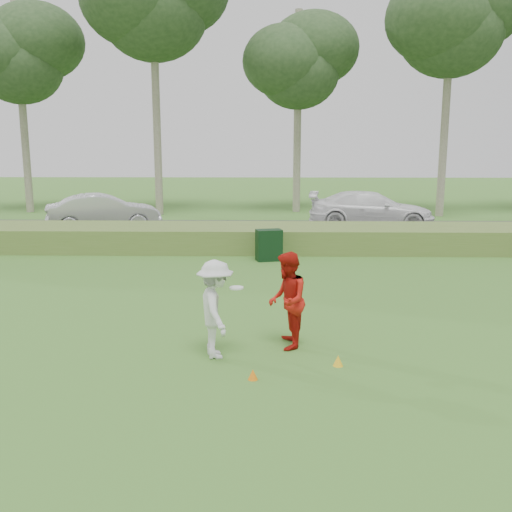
{
  "coord_description": "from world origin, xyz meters",
  "views": [
    {
      "loc": [
        0.29,
        -9.83,
        4.03
      ],
      "look_at": [
        0.0,
        4.0,
        1.3
      ],
      "focal_mm": 40.0,
      "sensor_mm": 36.0,
      "label": 1
    }
  ],
  "objects_px": {
    "utility_cabinet": "(269,245)",
    "cone_orange": "(253,374)",
    "cone_yellow": "(338,361)",
    "player_red": "(287,300)",
    "car_right": "(371,210)",
    "car_mid": "(104,212)",
    "player_white": "(216,309)"
  },
  "relations": [
    {
      "from": "cone_yellow",
      "to": "utility_cabinet",
      "type": "relative_size",
      "value": 0.19
    },
    {
      "from": "cone_yellow",
      "to": "car_right",
      "type": "xyz_separation_m",
      "value": [
        3.66,
        17.45,
        0.82
      ]
    },
    {
      "from": "cone_orange",
      "to": "car_right",
      "type": "relative_size",
      "value": 0.03
    },
    {
      "from": "utility_cabinet",
      "to": "car_mid",
      "type": "relative_size",
      "value": 0.21
    },
    {
      "from": "cone_orange",
      "to": "car_mid",
      "type": "relative_size",
      "value": 0.04
    },
    {
      "from": "utility_cabinet",
      "to": "car_right",
      "type": "xyz_separation_m",
      "value": [
        4.92,
        7.78,
        0.37
      ]
    },
    {
      "from": "player_red",
      "to": "cone_yellow",
      "type": "height_order",
      "value": "player_red"
    },
    {
      "from": "player_white",
      "to": "car_right",
      "type": "distance_m",
      "value": 18.02
    },
    {
      "from": "utility_cabinet",
      "to": "cone_orange",
      "type": "bearing_deg",
      "value": -105.14
    },
    {
      "from": "cone_orange",
      "to": "car_right",
      "type": "height_order",
      "value": "car_right"
    },
    {
      "from": "cone_orange",
      "to": "car_right",
      "type": "distance_m",
      "value": 18.85
    },
    {
      "from": "cone_yellow",
      "to": "player_red",
      "type": "bearing_deg",
      "value": 132.91
    },
    {
      "from": "cone_yellow",
      "to": "utility_cabinet",
      "type": "xyz_separation_m",
      "value": [
        -1.27,
        9.66,
        0.44
      ]
    },
    {
      "from": "car_mid",
      "to": "car_right",
      "type": "xyz_separation_m",
      "value": [
        12.59,
        1.21,
        0.01
      ]
    },
    {
      "from": "cone_orange",
      "to": "car_mid",
      "type": "distance_m",
      "value": 18.45
    },
    {
      "from": "cone_yellow",
      "to": "utility_cabinet",
      "type": "bearing_deg",
      "value": 97.47
    },
    {
      "from": "player_red",
      "to": "cone_orange",
      "type": "xyz_separation_m",
      "value": [
        -0.64,
        -1.63,
        -0.88
      ]
    },
    {
      "from": "cone_yellow",
      "to": "car_mid",
      "type": "height_order",
      "value": "car_mid"
    },
    {
      "from": "player_red",
      "to": "car_mid",
      "type": "height_order",
      "value": "player_red"
    },
    {
      "from": "player_white",
      "to": "utility_cabinet",
      "type": "bearing_deg",
      "value": -21.16
    },
    {
      "from": "player_white",
      "to": "cone_orange",
      "type": "xyz_separation_m",
      "value": [
        0.74,
        -1.09,
        -0.85
      ]
    },
    {
      "from": "utility_cabinet",
      "to": "car_right",
      "type": "distance_m",
      "value": 9.22
    },
    {
      "from": "car_right",
      "to": "cone_orange",
      "type": "bearing_deg",
      "value": 170.76
    },
    {
      "from": "player_white",
      "to": "car_right",
      "type": "height_order",
      "value": "player_white"
    },
    {
      "from": "cone_yellow",
      "to": "player_white",
      "type": "bearing_deg",
      "value": 169.06
    },
    {
      "from": "player_red",
      "to": "car_mid",
      "type": "bearing_deg",
      "value": -151.68
    },
    {
      "from": "car_mid",
      "to": "car_right",
      "type": "relative_size",
      "value": 0.87
    },
    {
      "from": "cone_yellow",
      "to": "car_mid",
      "type": "bearing_deg",
      "value": 118.81
    },
    {
      "from": "cone_yellow",
      "to": "car_right",
      "type": "distance_m",
      "value": 17.85
    },
    {
      "from": "car_right",
      "to": "utility_cabinet",
      "type": "bearing_deg",
      "value": 154.52
    },
    {
      "from": "player_red",
      "to": "cone_orange",
      "type": "distance_m",
      "value": 1.96
    },
    {
      "from": "car_right",
      "to": "player_red",
      "type": "bearing_deg",
      "value": 171.32
    }
  ]
}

